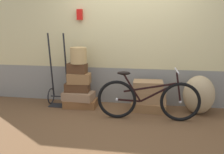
{
  "coord_description": "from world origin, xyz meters",
  "views": [
    {
      "loc": [
        0.5,
        -4.07,
        1.59
      ],
      "look_at": [
        -0.26,
        0.29,
        0.63
      ],
      "focal_mm": 40.45,
      "sensor_mm": 36.0,
      "label": 1
    }
  ],
  "objects": [
    {
      "name": "suitcase_6",
      "position": [
        0.42,
        0.4,
        0.27
      ],
      "size": [
        0.58,
        0.37,
        0.22
      ],
      "primitive_type": "cube",
      "rotation": [
        0.0,
        0.0,
        0.01
      ],
      "color": "#9E754C",
      "rests_on": "suitcase_5"
    },
    {
      "name": "suitcase_4",
      "position": [
        -0.93,
        0.39,
        0.75
      ],
      "size": [
        0.37,
        0.23,
        0.19
      ],
      "primitive_type": "cube",
      "rotation": [
        0.0,
        0.0,
        -0.09
      ],
      "color": "#4C2D19",
      "rests_on": "suitcase_3"
    },
    {
      "name": "burlap_sack",
      "position": [
        1.28,
        0.4,
        0.34
      ],
      "size": [
        0.54,
        0.46,
        0.69
      ],
      "primitive_type": "ellipsoid",
      "color": "tan",
      "rests_on": "ground"
    },
    {
      "name": "bicycle",
      "position": [
        0.4,
        -0.05,
        0.35
      ],
      "size": [
        1.69,
        0.46,
        0.85
      ],
      "color": "black",
      "rests_on": "ground"
    },
    {
      "name": "station_building",
      "position": [
        0.01,
        0.85,
        1.4
      ],
      "size": [
        7.18,
        0.74,
        2.84
      ],
      "color": "gray",
      "rests_on": "ground"
    },
    {
      "name": "ground",
      "position": [
        0.0,
        0.0,
        -0.03
      ],
      "size": [
        9.18,
        5.2,
        0.06
      ],
      "primitive_type": "cube",
      "color": "brown"
    },
    {
      "name": "luggage_trolley",
      "position": [
        -1.34,
        0.46,
        0.32
      ],
      "size": [
        0.39,
        0.38,
        1.4
      ],
      "color": "black",
      "rests_on": "ground"
    },
    {
      "name": "suitcase_0",
      "position": [
        -0.89,
        0.38,
        0.07
      ],
      "size": [
        0.63,
        0.41,
        0.15
      ],
      "primitive_type": "cube",
      "rotation": [
        0.0,
        0.0,
        0.05
      ],
      "color": "brown",
      "rests_on": "ground"
    },
    {
      "name": "suitcase_7",
      "position": [
        0.39,
        0.41,
        0.46
      ],
      "size": [
        0.54,
        0.36,
        0.18
      ],
      "primitive_type": "cube",
      "rotation": [
        0.0,
        0.0,
        0.04
      ],
      "color": "#9E754C",
      "rests_on": "suitcase_6"
    },
    {
      "name": "suitcase_3",
      "position": [
        -0.9,
        0.38,
        0.56
      ],
      "size": [
        0.44,
        0.28,
        0.19
      ],
      "primitive_type": "cube",
      "rotation": [
        0.0,
        0.0,
        0.09
      ],
      "color": "olive",
      "rests_on": "suitcase_2"
    },
    {
      "name": "wicker_basket",
      "position": [
        -0.9,
        0.39,
        0.99
      ],
      "size": [
        0.3,
        0.3,
        0.3
      ],
      "primitive_type": "cylinder",
      "color": "tan",
      "rests_on": "suitcase_4"
    },
    {
      "name": "suitcase_1",
      "position": [
        -0.92,
        0.36,
        0.22
      ],
      "size": [
        0.6,
        0.39,
        0.15
      ],
      "primitive_type": "cube",
      "rotation": [
        0.0,
        0.0,
        -0.09
      ],
      "color": "#937051",
      "rests_on": "suitcase_0"
    },
    {
      "name": "suitcase_5",
      "position": [
        0.42,
        0.4,
        0.08
      ],
      "size": [
        0.64,
        0.43,
        0.16
      ],
      "primitive_type": "cube",
      "rotation": [
        0.0,
        0.0,
        -0.05
      ],
      "color": "olive",
      "rests_on": "ground"
    },
    {
      "name": "suitcase_2",
      "position": [
        -0.94,
        0.39,
        0.38
      ],
      "size": [
        0.46,
        0.27,
        0.16
      ],
      "primitive_type": "cube",
      "rotation": [
        0.0,
        0.0,
        0.04
      ],
      "color": "#4C2D19",
      "rests_on": "suitcase_1"
    }
  ]
}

